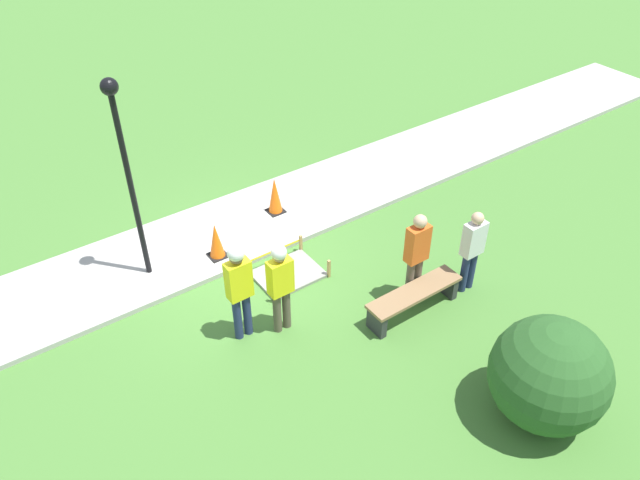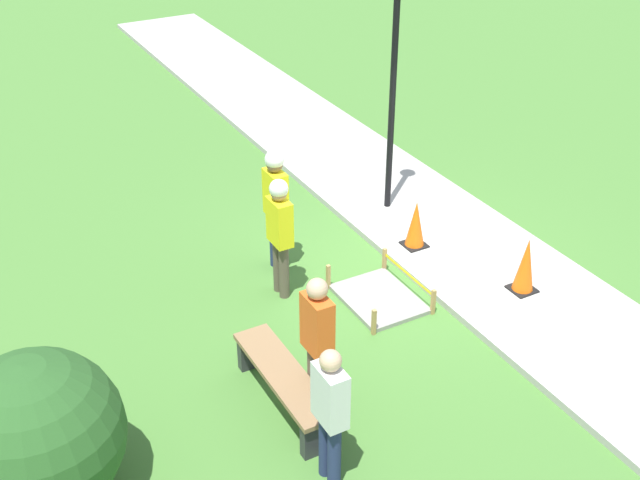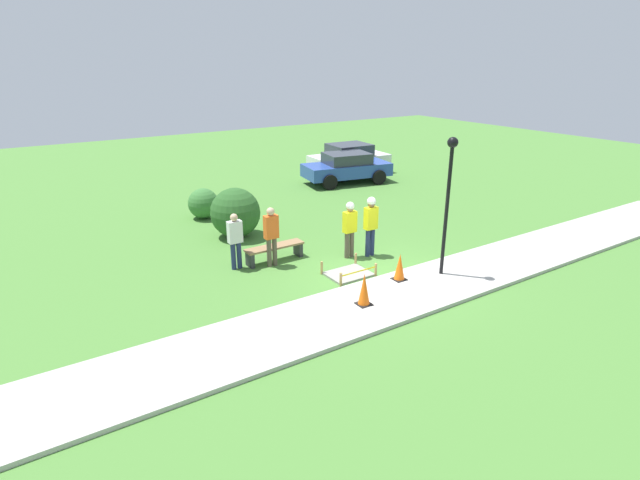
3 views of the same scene
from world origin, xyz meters
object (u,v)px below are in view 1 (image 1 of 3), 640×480
bystander_in_orange_shirt (417,253)px  bystander_in_gray_shirt (472,247)px  worker_supervisor (239,283)px  traffic_cone_far_patch (216,241)px  traffic_cone_near_patch (275,195)px  worker_assistant (280,281)px  lamppost_near (124,154)px  park_bench (414,297)px

bystander_in_orange_shirt → bystander_in_gray_shirt: bystander_in_orange_shirt is taller
worker_supervisor → bystander_in_orange_shirt: size_ratio=1.05×
traffic_cone_far_patch → traffic_cone_near_patch: bearing=-159.7°
traffic_cone_near_patch → bystander_in_orange_shirt: 3.64m
worker_assistant → lamppost_near: lamppost_near is taller
worker_assistant → bystander_in_orange_shirt: size_ratio=0.99×
bystander_in_orange_shirt → traffic_cone_near_patch: bearing=-80.0°
lamppost_near → park_bench: bearing=133.2°
traffic_cone_near_patch → bystander_in_orange_shirt: bearing=100.0°
traffic_cone_far_patch → worker_supervisor: worker_supervisor is taller
traffic_cone_near_patch → lamppost_near: 3.62m
worker_supervisor → bystander_in_orange_shirt: (-2.90, 0.92, -0.12)m
traffic_cone_near_patch → worker_assistant: worker_assistant is taller
bystander_in_orange_shirt → lamppost_near: lamppost_near is taller
traffic_cone_near_patch → worker_supervisor: bearing=49.2°
bystander_in_orange_shirt → lamppost_near: 5.08m
park_bench → worker_supervisor: size_ratio=0.98×
bystander_in_gray_shirt → lamppost_near: lamppost_near is taller
bystander_in_gray_shirt → lamppost_near: bearing=-38.7°
traffic_cone_far_patch → worker_supervisor: size_ratio=0.40×
traffic_cone_near_patch → worker_assistant: 3.36m
bystander_in_gray_shirt → worker_assistant: bearing=-18.1°
park_bench → worker_supervisor: bearing=-24.6°
worker_supervisor → lamppost_near: lamppost_near is taller
worker_assistant → bystander_in_orange_shirt: bearing=163.4°
bystander_in_orange_shirt → worker_supervisor: bearing=-17.7°
traffic_cone_far_patch → lamppost_near: (1.25, -0.33, 2.11)m
bystander_in_orange_shirt → bystander_in_gray_shirt: (-0.96, 0.38, -0.08)m
traffic_cone_near_patch → lamppost_near: (2.95, 0.30, 2.08)m
traffic_cone_far_patch → bystander_in_orange_shirt: 3.77m
traffic_cone_near_patch → park_bench: (-0.39, 3.85, -0.15)m
lamppost_near → worker_supervisor: bearing=106.2°
worker_assistant → bystander_in_gray_shirt: 3.42m
traffic_cone_near_patch → worker_assistant: bearing=59.9°
worker_assistant → traffic_cone_near_patch: bearing=-120.1°
traffic_cone_far_patch → worker_assistant: worker_assistant is taller
worker_supervisor → lamppost_near: 2.83m
traffic_cone_far_patch → bystander_in_gray_shirt: size_ratio=0.45×
traffic_cone_far_patch → worker_supervisor: (0.57, 2.00, 0.66)m
park_bench → worker_assistant: worker_assistant is taller
traffic_cone_near_patch → bystander_in_gray_shirt: size_ratio=0.49×
traffic_cone_near_patch → lamppost_near: bearing=5.8°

